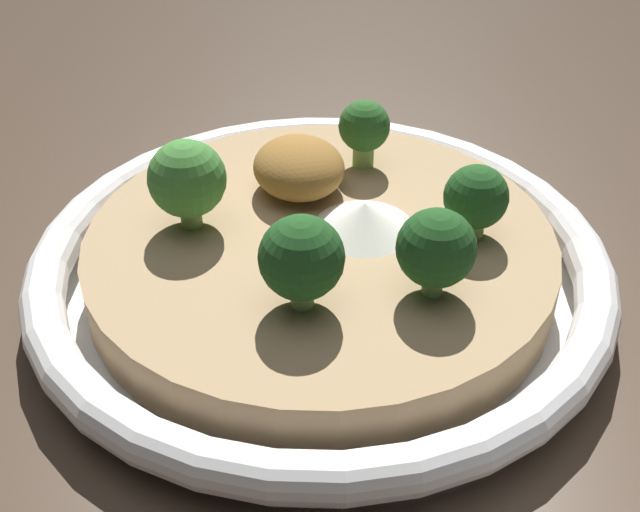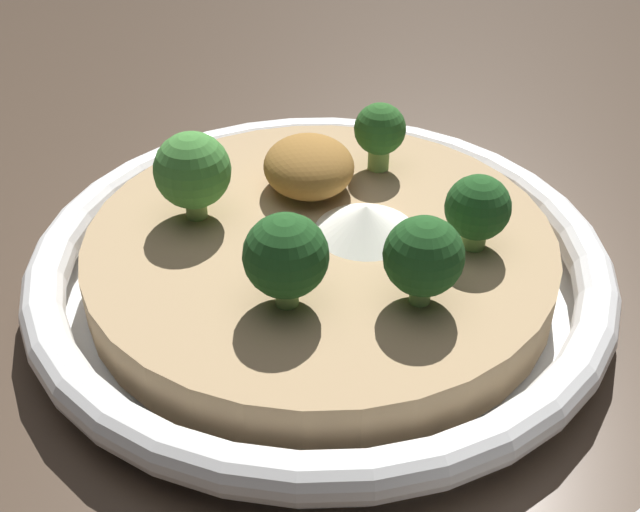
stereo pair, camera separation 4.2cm
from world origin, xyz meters
name	(u,v)px [view 2 (the right image)]	position (x,y,z in m)	size (l,w,h in m)	color
ground_plane	(320,288)	(0.00, 0.00, 0.00)	(6.00, 6.00, 0.00)	#47382B
risotto_bowl	(320,262)	(0.00, 0.00, 0.02)	(0.31, 0.31, 0.04)	white
cheese_sprinkle	(367,222)	(0.00, -0.02, 0.04)	(0.05, 0.05, 0.02)	white
crispy_onion_garnish	(305,166)	(0.05, 0.00, 0.05)	(0.06, 0.05, 0.03)	olive
broccoli_back_left	(286,257)	(-0.05, 0.02, 0.06)	(0.04, 0.04, 0.05)	#759E4C
broccoli_left	(424,257)	(-0.06, -0.04, 0.06)	(0.04, 0.04, 0.04)	#668E47
broccoli_right	(380,131)	(0.06, -0.04, 0.06)	(0.03, 0.03, 0.04)	#759E4C
broccoli_front_left	(478,209)	(-0.02, -0.08, 0.06)	(0.03, 0.03, 0.04)	#759E4C
broccoli_back_right	(192,171)	(0.03, 0.06, 0.06)	(0.04, 0.04, 0.05)	#84A856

